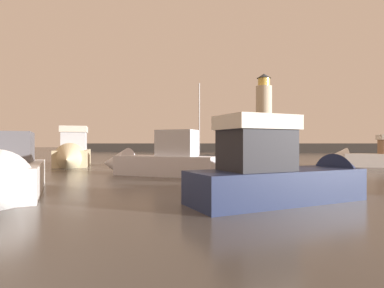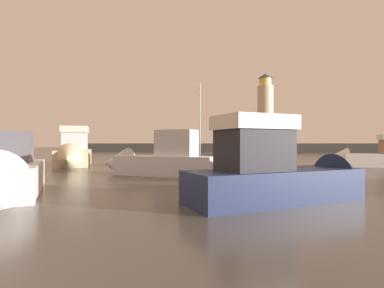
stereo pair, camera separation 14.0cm
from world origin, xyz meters
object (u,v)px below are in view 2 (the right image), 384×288
at_px(motorboat_4, 3,176).
at_px(mooring_buoy, 148,164).
at_px(motorboat_2, 269,155).
at_px(motorboat_0, 73,153).
at_px(sailboat_moored, 194,158).
at_px(lighthouse, 265,110).
at_px(motorboat_3, 154,161).
at_px(motorboat_1, 292,174).
at_px(motorboat_5, 373,157).

relative_size(motorboat_4, mooring_buoy, 10.49).
bearing_deg(motorboat_2, motorboat_0, -177.99).
relative_size(motorboat_4, sailboat_moored, 0.96).
relative_size(sailboat_moored, mooring_buoy, 10.89).
bearing_deg(lighthouse, motorboat_0, -111.08).
height_order(motorboat_0, motorboat_4, motorboat_0).
xyz_separation_m(motorboat_0, motorboat_4, (6.09, -14.52, -0.32)).
bearing_deg(motorboat_3, motorboat_0, 146.67).
xyz_separation_m(motorboat_1, motorboat_3, (-7.14, 7.35, -0.02)).
bearing_deg(motorboat_0, motorboat_2, 2.01).
relative_size(lighthouse, mooring_buoy, 20.72).
distance_m(motorboat_2, mooring_buoy, 9.29).
bearing_deg(mooring_buoy, motorboat_4, -95.35).
xyz_separation_m(motorboat_0, sailboat_moored, (9.07, 7.82, -0.65)).
height_order(lighthouse, motorboat_4, lighthouse).
xyz_separation_m(motorboat_3, motorboat_5, (15.70, 9.53, -0.05)).
distance_m(motorboat_3, motorboat_5, 18.36).
relative_size(motorboat_3, motorboat_5, 1.02).
height_order(motorboat_0, sailboat_moored, sailboat_moored).
bearing_deg(motorboat_1, motorboat_0, 140.57).
bearing_deg(motorboat_0, motorboat_3, -33.33).
distance_m(lighthouse, motorboat_0, 51.43).
xyz_separation_m(lighthouse, motorboat_5, (6.44, -43.76, -8.53)).
xyz_separation_m(lighthouse, motorboat_4, (-12.17, -61.88, -8.57)).
height_order(motorboat_3, mooring_buoy, motorboat_3).
height_order(motorboat_1, motorboat_5, motorboat_1).
relative_size(motorboat_3, sailboat_moored, 0.95).
height_order(lighthouse, motorboat_5, lighthouse).
bearing_deg(motorboat_4, mooring_buoy, 84.65).
height_order(lighthouse, motorboat_1, lighthouse).
bearing_deg(motorboat_2, sailboat_moored, 134.51).
distance_m(motorboat_3, mooring_buoy, 4.37).
relative_size(lighthouse, motorboat_3, 2.00).
bearing_deg(sailboat_moored, motorboat_3, -90.28).
bearing_deg(motorboat_3, sailboat_moored, 89.72).
bearing_deg(motorboat_1, motorboat_5, 63.12).
height_order(motorboat_1, motorboat_3, motorboat_1).
xyz_separation_m(motorboat_0, motorboat_5, (24.70, 3.61, -0.28)).
distance_m(motorboat_2, motorboat_5, 9.04).
xyz_separation_m(motorboat_0, motorboat_3, (9.00, -5.92, -0.23)).
xyz_separation_m(motorboat_1, motorboat_2, (0.05, 13.84, 0.18)).
bearing_deg(mooring_buoy, motorboat_3, -66.57).
bearing_deg(motorboat_1, lighthouse, 88.00).
bearing_deg(motorboat_3, mooring_buoy, 113.43).
bearing_deg(motorboat_3, lighthouse, 80.14).
xyz_separation_m(motorboat_0, motorboat_2, (16.19, 0.57, -0.03)).
bearing_deg(motorboat_4, motorboat_3, 71.34).
bearing_deg(motorboat_1, motorboat_2, 89.79).
bearing_deg(motorboat_0, mooring_buoy, -14.91).
distance_m(motorboat_0, motorboat_2, 16.20).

